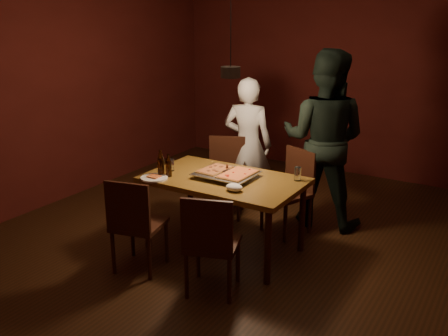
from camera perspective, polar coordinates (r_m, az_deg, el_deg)
The scene contains 19 objects.
room_shell at distance 4.67m, azimuth 0.74°, elevation 6.63°, with size 6.00×6.00×6.00m.
dining_table at distance 4.81m, azimuth 0.00°, elevation -1.97°, with size 1.50×0.90×0.75m.
chair_far_left at distance 5.78m, azimuth 0.22°, elevation -0.05°, with size 0.55×0.55×0.49m.
chair_far_right at distance 5.34m, azimuth 7.84°, elevation -1.72°, with size 0.55×0.55×0.49m.
chair_near_left at distance 4.51m, azimuth -10.23°, elevation -5.55°, with size 0.51×0.51×0.49m.
chair_near_right at distance 4.08m, azimuth -1.59°, elevation -7.82°, with size 0.53×0.53×0.49m.
pizza_tray at distance 4.79m, azimuth 0.24°, elevation -0.82°, with size 0.55×0.45×0.05m, color silver.
pizza_meat at distance 4.86m, azimuth -1.06°, elevation -0.14°, with size 0.22×0.35×0.02m, color maroon.
pizza_cheese at distance 4.73m, azimuth 1.58°, elevation -0.66°, with size 0.25×0.40×0.02m, color gold.
spatula at distance 4.80m, azimuth 0.36°, elevation -0.30°, with size 0.09×0.24×0.04m, color silver, non-canonical shape.
beer_bottle_a at distance 4.87m, azimuth -7.23°, elevation 0.60°, with size 0.07×0.07×0.25m.
beer_bottle_b at distance 4.83m, azimuth -6.36°, elevation 0.31°, with size 0.06×0.06×0.22m.
water_glass_left at distance 5.02m, azimuth -6.13°, elevation 0.33°, with size 0.07×0.07×0.12m, color silver.
water_glass_right at distance 4.75m, azimuth 8.41°, elevation -0.67°, with size 0.06×0.06×0.13m, color silver.
plate_slice at distance 4.81m, azimuth -8.00°, elevation -1.10°, with size 0.26×0.26×0.03m.
napkin at distance 4.44m, azimuth 1.18°, elevation -2.23°, with size 0.16×0.12×0.07m, color white.
diner_white at distance 5.86m, azimuth 2.72°, elevation 2.73°, with size 0.57×0.38×1.57m, color silver.
diner_dark at distance 5.47m, azimuth 11.32°, elevation 3.22°, with size 0.93×0.73×1.92m, color black.
pendant_lamp at distance 4.61m, azimuth 0.75°, elevation 11.03°, with size 0.18×0.18×1.10m.
Camera 1 is at (2.35, -3.93, 2.29)m, focal length 40.00 mm.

